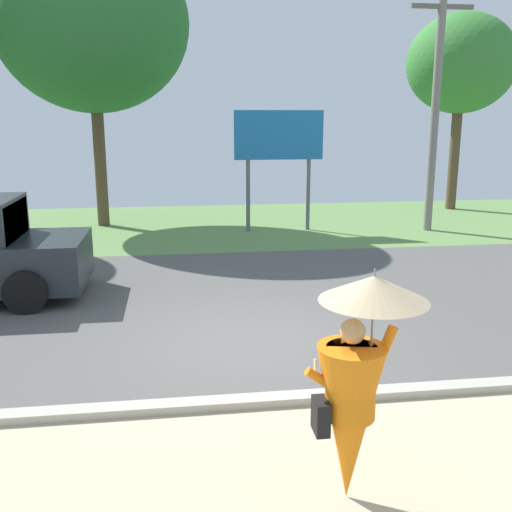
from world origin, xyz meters
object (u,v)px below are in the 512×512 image
utility_pole (435,106)px  tree_right_mid (461,64)px  roadside_billboard (279,144)px  monk_pedestrian (354,388)px  tree_left_far (92,23)px

utility_pole → tree_right_mid: bearing=56.0°
roadside_billboard → monk_pedestrian: bearing=-97.1°
utility_pole → roadside_billboard: size_ratio=1.97×
monk_pedestrian → roadside_billboard: bearing=67.5°
tree_right_mid → utility_pole: bearing=-124.0°
roadside_billboard → tree_left_far: (-5.26, 1.59, 3.41)m
tree_right_mid → roadside_billboard: bearing=-155.0°
tree_left_far → tree_right_mid: size_ratio=1.25×
monk_pedestrian → tree_right_mid: size_ratio=0.31×
tree_left_far → tree_right_mid: bearing=7.8°
monk_pedestrian → utility_pole: utility_pole is taller
monk_pedestrian → tree_right_mid: tree_right_mid is taller
utility_pole → tree_left_far: bearing=167.6°
roadside_billboard → utility_pole: bearing=-7.0°
roadside_billboard → tree_left_far: 6.47m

